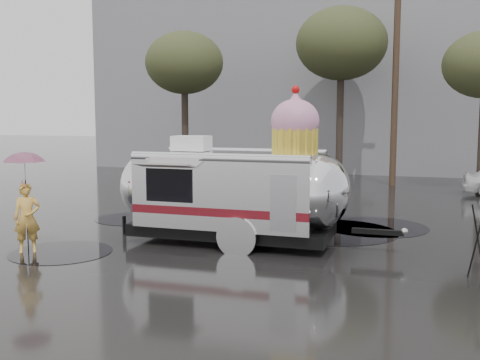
% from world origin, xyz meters
% --- Properties ---
extents(ground, '(120.00, 120.00, 0.00)m').
position_xyz_m(ground, '(0.00, 0.00, 0.00)').
color(ground, black).
rests_on(ground, ground).
extents(puddles, '(9.63, 7.83, 0.01)m').
position_xyz_m(puddles, '(-0.17, 2.86, 0.01)').
color(puddles, black).
rests_on(puddles, ground).
extents(grey_building, '(22.00, 12.00, 13.00)m').
position_xyz_m(grey_building, '(-4.00, 24.00, 6.50)').
color(grey_building, slate).
rests_on(grey_building, ground).
extents(utility_pole, '(1.60, 0.28, 9.00)m').
position_xyz_m(utility_pole, '(2.50, 14.00, 4.62)').
color(utility_pole, '#473323').
rests_on(utility_pole, ground).
extents(tree_left, '(3.64, 3.64, 6.95)m').
position_xyz_m(tree_left, '(-7.00, 13.00, 5.48)').
color(tree_left, '#382D26').
rests_on(tree_left, ground).
extents(tree_mid, '(4.20, 4.20, 8.03)m').
position_xyz_m(tree_mid, '(0.00, 15.00, 6.34)').
color(tree_mid, '#382D26').
rests_on(tree_mid, ground).
extents(barricade_row, '(4.30, 0.80, 1.00)m').
position_xyz_m(barricade_row, '(-5.55, 9.96, 0.52)').
color(barricade_row, '#473323').
rests_on(barricade_row, ground).
extents(airstream_trailer, '(7.17, 2.72, 3.86)m').
position_xyz_m(airstream_trailer, '(-0.62, 1.26, 1.35)').
color(airstream_trailer, silver).
rests_on(airstream_trailer, ground).
extents(person_left, '(0.68, 0.65, 1.58)m').
position_xyz_m(person_left, '(-4.81, -1.12, 0.79)').
color(person_left, '#F1B54B').
rests_on(person_left, ground).
extents(umbrella_pink, '(1.14, 1.14, 2.32)m').
position_xyz_m(umbrella_pink, '(-4.81, -1.12, 1.94)').
color(umbrella_pink, pink).
rests_on(umbrella_pink, ground).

